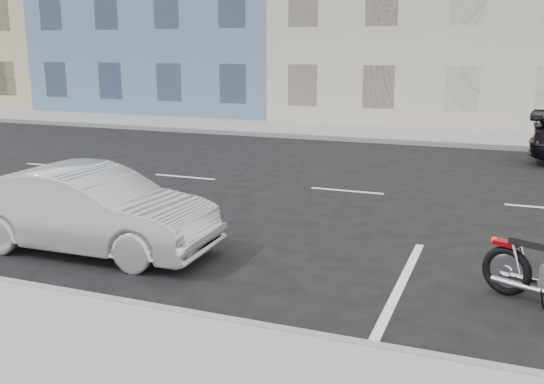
# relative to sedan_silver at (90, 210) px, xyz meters

# --- Properties ---
(ground) EXTENTS (120.00, 120.00, 0.00)m
(ground) POSITION_rel_sedan_silver_xyz_m (4.62, 5.29, -0.64)
(ground) COLOR black
(ground) RESTS_ON ground
(sidewalk_far) EXTENTS (80.00, 3.40, 0.15)m
(sidewalk_far) POSITION_rel_sedan_silver_xyz_m (-0.38, 13.99, -0.57)
(sidewalk_far) COLOR gray
(sidewalk_far) RESTS_ON ground
(curb_far) EXTENTS (80.00, 0.12, 0.16)m
(curb_far) POSITION_rel_sedan_silver_xyz_m (-0.38, 12.29, -0.56)
(curb_far) COLOR gray
(curb_far) RESTS_ON ground
(sedan_silver) EXTENTS (3.94, 1.46, 1.29)m
(sedan_silver) POSITION_rel_sedan_silver_xyz_m (0.00, 0.00, 0.00)
(sedan_silver) COLOR #A8ACB0
(sedan_silver) RESTS_ON ground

